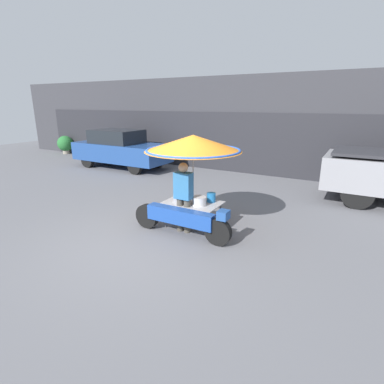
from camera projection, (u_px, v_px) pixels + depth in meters
name	position (u px, v px, depth m)	size (l,w,h in m)	color
ground_plane	(146.00, 243.00, 6.13)	(36.00, 36.00, 0.00)	slate
shopfront_building	(267.00, 125.00, 12.32)	(28.00, 2.06, 3.80)	#38383D
vendor_motorcycle_cart	(192.00, 155.00, 6.39)	(2.33, 2.10, 2.10)	black
vendor_person	(183.00, 194.00, 6.42)	(0.38, 0.22, 1.55)	#4C473D
parked_car	(121.00, 149.00, 13.07)	(4.33, 1.73, 1.64)	black
potted_plant	(65.00, 144.00, 16.76)	(0.85, 0.85, 1.00)	gray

